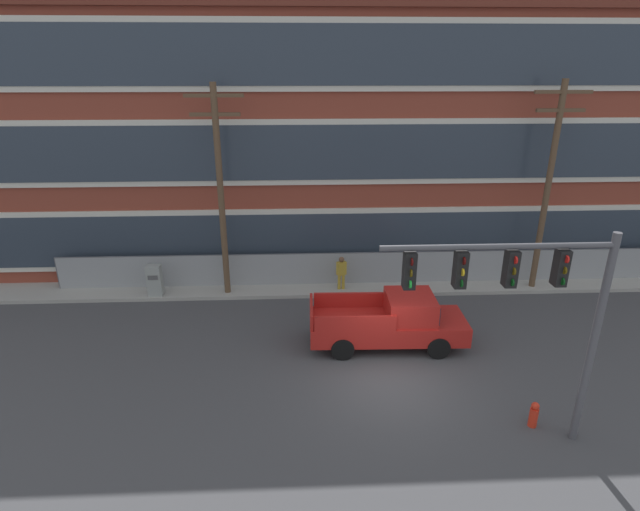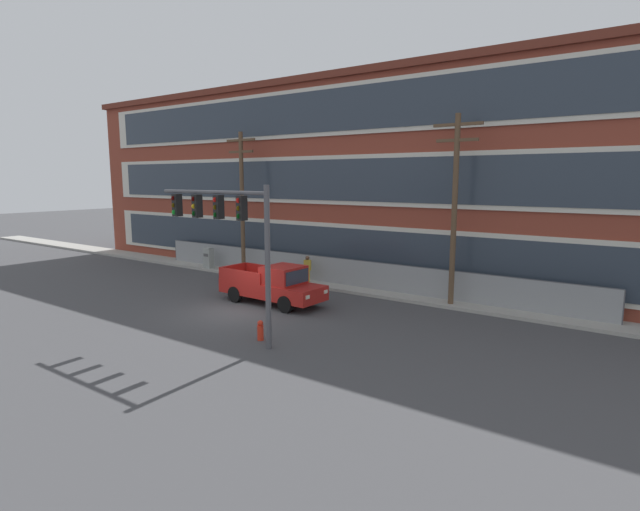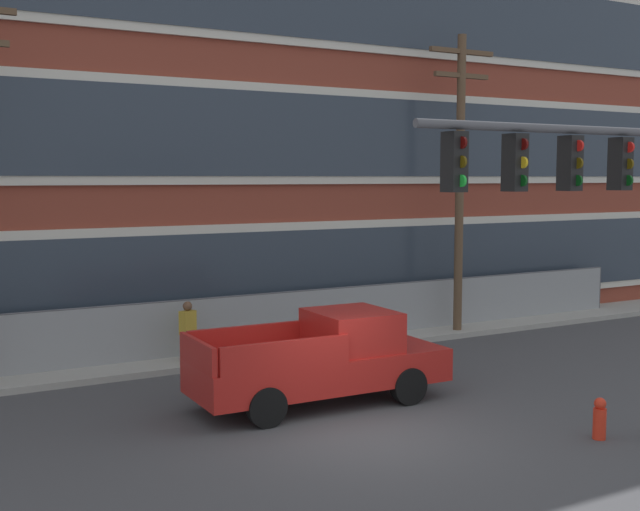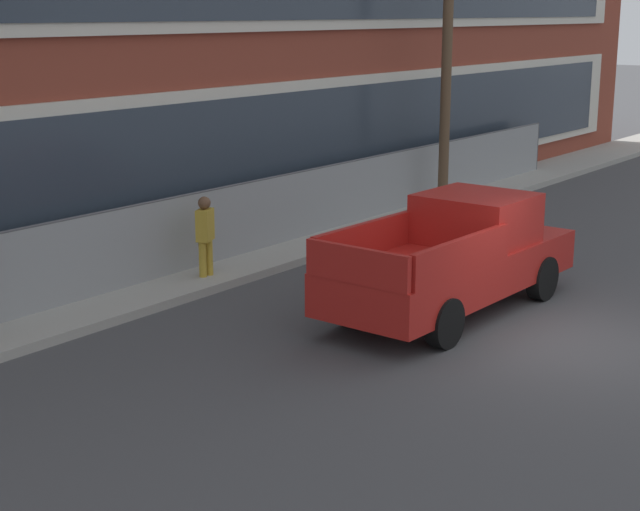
{
  "view_description": "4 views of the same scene",
  "coord_description": "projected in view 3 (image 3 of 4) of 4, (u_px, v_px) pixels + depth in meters",
  "views": [
    {
      "loc": [
        -2.81,
        -13.3,
        9.5
      ],
      "look_at": [
        -2.0,
        4.41,
        2.74
      ],
      "focal_mm": 28.0,
      "sensor_mm": 36.0,
      "label": 1
    },
    {
      "loc": [
        16.19,
        -15.73,
        6.1
      ],
      "look_at": [
        2.53,
        3.35,
        2.48
      ],
      "focal_mm": 28.0,
      "sensor_mm": 36.0,
      "label": 2
    },
    {
      "loc": [
        -7.91,
        -12.14,
        4.81
      ],
      "look_at": [
        1.24,
        3.98,
        3.01
      ],
      "focal_mm": 45.0,
      "sensor_mm": 36.0,
      "label": 3
    },
    {
      "loc": [
        -13.9,
        -5.65,
        5.05
      ],
      "look_at": [
        -2.71,
        2.89,
        1.53
      ],
      "focal_mm": 55.0,
      "sensor_mm": 36.0,
      "label": 4
    }
  ],
  "objects": [
    {
      "name": "ground_plane",
      "position": [
        368.0,
        438.0,
        14.86
      ],
      "size": [
        160.0,
        160.0,
        0.0
      ],
      "primitive_type": "plane",
      "color": "#424244"
    },
    {
      "name": "sidewalk_building_side",
      "position": [
        217.0,
        357.0,
        21.19
      ],
      "size": [
        80.0,
        1.91,
        0.16
      ],
      "primitive_type": "cube",
      "color": "#9E9B93",
      "rests_on": "ground"
    },
    {
      "name": "traffic_signal_mast",
      "position": [
        589.0,
        202.0,
        13.41
      ],
      "size": [
        5.64,
        0.43,
        5.89
      ],
      "color": "#4C4C51",
      "rests_on": "ground"
    },
    {
      "name": "chain_link_fence",
      "position": [
        235.0,
        325.0,
        21.64
      ],
      "size": [
        28.35,
        0.06,
        1.65
      ],
      "color": "gray",
      "rests_on": "ground"
    },
    {
      "name": "pickup_truck_red",
      "position": [
        325.0,
        360.0,
        17.04
      ],
      "size": [
        5.62,
        2.15,
        1.96
      ],
      "color": "#AD1E19",
      "rests_on": "ground"
    },
    {
      "name": "fire_hydrant",
      "position": [
        600.0,
        419.0,
        14.76
      ],
      "size": [
        0.24,
        0.24,
        0.78
      ],
      "color": "red",
      "rests_on": "ground"
    },
    {
      "name": "utility_pole_midblock",
      "position": [
        460.0,
        172.0,
        24.13
      ],
      "size": [
        2.32,
        0.26,
        9.04
      ],
      "color": "brown",
      "rests_on": "ground"
    },
    {
      "name": "brick_mill_building",
      "position": [
        159.0,
        138.0,
        25.19
      ],
      "size": [
        45.85,
        8.99,
        12.05
      ],
      "color": "brown",
      "rests_on": "ground"
    },
    {
      "name": "pedestrian_near_cabinet",
      "position": [
        188.0,
        329.0,
        20.33
      ],
      "size": [
        0.46,
        0.38,
        1.69
      ],
      "color": "#B7932D",
      "rests_on": "ground"
    }
  ]
}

